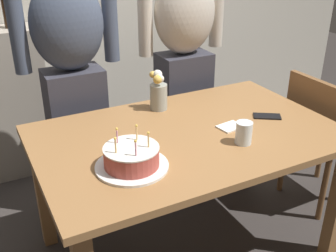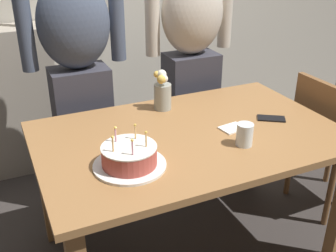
% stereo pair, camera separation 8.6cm
% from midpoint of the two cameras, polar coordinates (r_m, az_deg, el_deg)
% --- Properties ---
extents(ground_plane, '(10.00, 10.00, 0.00)m').
position_cam_midpoint_polar(ground_plane, '(2.43, 1.45, -16.69)').
color(ground_plane, '#332D2B').
extents(dining_table, '(1.50, 0.96, 0.74)m').
position_cam_midpoint_polar(dining_table, '(2.06, 1.65, -3.37)').
color(dining_table, olive).
rests_on(dining_table, ground_plane).
extents(birthday_cake, '(0.31, 0.31, 0.17)m').
position_cam_midpoint_polar(birthday_cake, '(1.71, -6.60, -4.54)').
color(birthday_cake, white).
rests_on(birthday_cake, dining_table).
extents(water_glass_near, '(0.08, 0.08, 0.11)m').
position_cam_midpoint_polar(water_glass_near, '(1.91, 9.37, -0.97)').
color(water_glass_near, silver).
rests_on(water_glass_near, dining_table).
extents(cell_phone, '(0.16, 0.14, 0.01)m').
position_cam_midpoint_polar(cell_phone, '(2.23, 12.71, 1.34)').
color(cell_phone, black).
rests_on(cell_phone, dining_table).
extents(napkin_stack, '(0.13, 0.11, 0.01)m').
position_cam_midpoint_polar(napkin_stack, '(2.08, 7.59, -0.11)').
color(napkin_stack, white).
rests_on(napkin_stack, dining_table).
extents(flower_vase, '(0.10, 0.10, 0.23)m').
position_cam_midpoint_polar(flower_vase, '(2.24, -2.52, 4.73)').
color(flower_vase, '#999E93').
rests_on(flower_vase, dining_table).
extents(person_man_bearded, '(0.61, 0.27, 1.66)m').
position_cam_midpoint_polar(person_man_bearded, '(2.45, -14.26, 6.65)').
color(person_man_bearded, '#33333D').
rests_on(person_man_bearded, ground_plane).
extents(person_woman_cardigan, '(0.61, 0.27, 1.66)m').
position_cam_midpoint_polar(person_woman_cardigan, '(2.70, 1.34, 9.24)').
color(person_woman_cardigan, '#33333D').
rests_on(person_woman_cardigan, ground_plane).
extents(dining_chair, '(0.42, 0.42, 0.87)m').
position_cam_midpoint_polar(dining_chair, '(2.68, 19.73, -0.73)').
color(dining_chair, brown).
rests_on(dining_chair, ground_plane).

